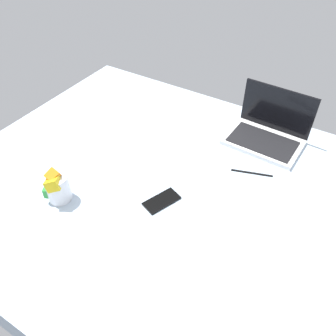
# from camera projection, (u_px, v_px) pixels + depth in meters

# --- Properties ---
(bed_mattress) EXTENTS (1.80, 1.40, 0.18)m
(bed_mattress) POSITION_uv_depth(u_px,v_px,m) (173.00, 203.00, 1.44)
(bed_mattress) COLOR silver
(bed_mattress) RESTS_ON ground
(laptop) EXTENTS (0.34, 0.24, 0.23)m
(laptop) POSITION_uv_depth(u_px,v_px,m) (267.00, 132.00, 1.57)
(laptop) COLOR silver
(laptop) RESTS_ON bed_mattress
(snack_cup) EXTENTS (0.10, 0.10, 0.15)m
(snack_cup) POSITION_uv_depth(u_px,v_px,m) (57.00, 187.00, 1.30)
(snack_cup) COLOR silver
(snack_cup) RESTS_ON bed_mattress
(cell_phone) EXTENTS (0.11, 0.16, 0.01)m
(cell_phone) POSITION_uv_depth(u_px,v_px,m) (162.00, 201.00, 1.32)
(cell_phone) COLOR black
(cell_phone) RESTS_ON bed_mattress
(charger_cable) EXTENTS (0.16, 0.06, 0.01)m
(charger_cable) POSITION_uv_depth(u_px,v_px,m) (252.00, 173.00, 1.44)
(charger_cable) COLOR black
(charger_cable) RESTS_ON bed_mattress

